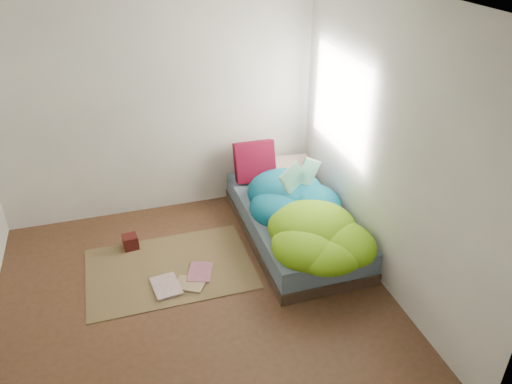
# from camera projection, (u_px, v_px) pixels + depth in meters

# --- Properties ---
(ground) EXTENTS (3.50, 3.50, 0.00)m
(ground) POSITION_uv_depth(u_px,v_px,m) (196.00, 303.00, 4.51)
(ground) COLOR #44311A
(ground) RESTS_ON ground
(room_walls) EXTENTS (3.54, 3.54, 2.62)m
(room_walls) POSITION_uv_depth(u_px,v_px,m) (184.00, 137.00, 3.71)
(room_walls) COLOR beige
(room_walls) RESTS_ON ground
(bed) EXTENTS (1.00, 2.00, 0.34)m
(bed) POSITION_uv_depth(u_px,v_px,m) (294.00, 223.00, 5.34)
(bed) COLOR #31251B
(bed) RESTS_ON ground
(duvet) EXTENTS (0.96, 1.84, 0.34)m
(duvet) POSITION_uv_depth(u_px,v_px,m) (303.00, 206.00, 4.98)
(duvet) COLOR navy
(duvet) RESTS_ON bed
(rug) EXTENTS (1.60, 1.10, 0.01)m
(rug) POSITION_uv_depth(u_px,v_px,m) (170.00, 268.00, 4.93)
(rug) COLOR brown
(rug) RESTS_ON ground
(pillow_floral) EXTENTS (0.61, 0.43, 0.13)m
(pillow_floral) POSITION_uv_depth(u_px,v_px,m) (286.00, 168.00, 5.93)
(pillow_floral) COLOR beige
(pillow_floral) RESTS_ON bed
(pillow_magenta) EXTENTS (0.46, 0.15, 0.46)m
(pillow_magenta) POSITION_uv_depth(u_px,v_px,m) (255.00, 161.00, 5.71)
(pillow_magenta) COLOR #520519
(pillow_magenta) RESTS_ON bed
(open_book) EXTENTS (0.44, 0.24, 0.27)m
(open_book) POSITION_uv_depth(u_px,v_px,m) (301.00, 166.00, 5.07)
(open_book) COLOR #37862C
(open_book) RESTS_ON duvet
(wooden_box) EXTENTS (0.16, 0.16, 0.14)m
(wooden_box) POSITION_uv_depth(u_px,v_px,m) (130.00, 242.00, 5.18)
(wooden_box) COLOR #3B0E0D
(wooden_box) RESTS_ON rug
(floor_book_a) EXTENTS (0.28, 0.36, 0.03)m
(floor_book_a) POSITION_uv_depth(u_px,v_px,m) (153.00, 290.00, 4.63)
(floor_book_a) COLOR beige
(floor_book_a) RESTS_ON rug
(floor_book_b) EXTENTS (0.32, 0.36, 0.03)m
(floor_book_b) POSITION_uv_depth(u_px,v_px,m) (188.00, 272.00, 4.85)
(floor_book_b) COLOR #B3676F
(floor_book_b) RESTS_ON rug
(floor_book_c) EXTENTS (0.33, 0.31, 0.02)m
(floor_book_c) POSITION_uv_depth(u_px,v_px,m) (186.00, 291.00, 4.62)
(floor_book_c) COLOR tan
(floor_book_c) RESTS_ON rug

